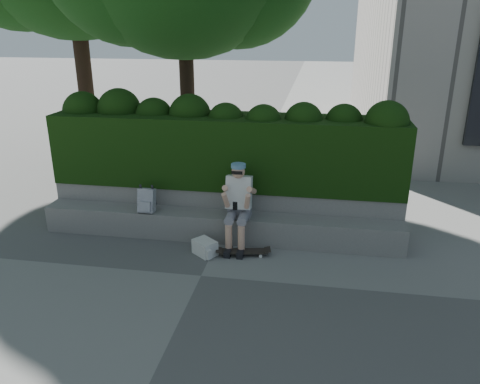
% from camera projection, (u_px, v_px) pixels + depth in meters
% --- Properties ---
extents(ground, '(80.00, 80.00, 0.00)m').
position_uv_depth(ground, '(201.00, 276.00, 6.72)').
color(ground, slate).
rests_on(ground, ground).
extents(bench_ledge, '(6.00, 0.45, 0.45)m').
position_uv_depth(bench_ledge, '(219.00, 226.00, 7.80)').
color(bench_ledge, gray).
rests_on(bench_ledge, ground).
extents(planter_wall, '(6.00, 0.50, 0.75)m').
position_uv_depth(planter_wall, '(224.00, 208.00, 8.19)').
color(planter_wall, gray).
rests_on(planter_wall, ground).
extents(hedge, '(6.00, 1.00, 1.20)m').
position_uv_depth(hedge, '(226.00, 150.00, 8.07)').
color(hedge, black).
rests_on(hedge, planter_wall).
extents(person, '(0.40, 0.76, 1.38)m').
position_uv_depth(person, '(238.00, 202.00, 7.40)').
color(person, slate).
rests_on(person, ground).
extents(skateboard, '(0.78, 0.32, 0.08)m').
position_uv_depth(skateboard, '(243.00, 251.00, 7.29)').
color(skateboard, black).
rests_on(skateboard, ground).
extents(backpack_plaid, '(0.28, 0.16, 0.40)m').
position_uv_depth(backpack_plaid, '(147.00, 201.00, 7.75)').
color(backpack_plaid, silver).
rests_on(backpack_plaid, bench_ledge).
extents(backpack_ground, '(0.44, 0.43, 0.23)m').
position_uv_depth(backpack_ground, '(205.00, 247.00, 7.31)').
color(backpack_ground, silver).
rests_on(backpack_ground, ground).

